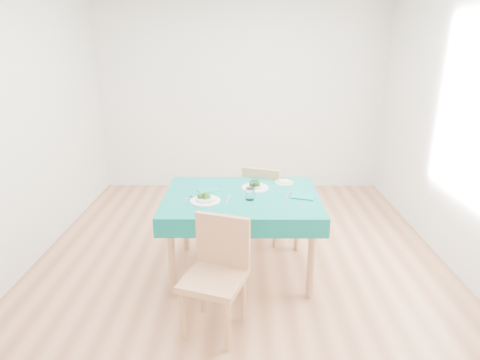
{
  "coord_description": "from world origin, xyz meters",
  "views": [
    {
      "loc": [
        0.02,
        -3.44,
        2.02
      ],
      "look_at": [
        0.0,
        0.0,
        0.85
      ],
      "focal_mm": 30.0,
      "sensor_mm": 36.0,
      "label": 1
    }
  ],
  "objects_px": {
    "table": "(241,234)",
    "side_plate": "(284,182)",
    "chair_near": "(213,268)",
    "bowl_near": "(205,197)",
    "bowl_far": "(255,184)",
    "chair_far": "(265,197)"
  },
  "relations": [
    {
      "from": "chair_near",
      "to": "bowl_far",
      "type": "xyz_separation_m",
      "value": [
        0.32,
        1.0,
        0.28
      ]
    },
    {
      "from": "chair_far",
      "to": "bowl_near",
      "type": "relative_size",
      "value": 3.78
    },
    {
      "from": "chair_near",
      "to": "side_plate",
      "type": "relative_size",
      "value": 5.88
    },
    {
      "from": "chair_near",
      "to": "table",
      "type": "bearing_deg",
      "value": 95.11
    },
    {
      "from": "chair_far",
      "to": "side_plate",
      "type": "relative_size",
      "value": 5.45
    },
    {
      "from": "bowl_far",
      "to": "chair_far",
      "type": "bearing_deg",
      "value": 75.5
    },
    {
      "from": "chair_far",
      "to": "bowl_far",
      "type": "distance_m",
      "value": 0.59
    },
    {
      "from": "side_plate",
      "to": "bowl_near",
      "type": "bearing_deg",
      "value": -145.85
    },
    {
      "from": "chair_near",
      "to": "side_plate",
      "type": "distance_m",
      "value": 1.33
    },
    {
      "from": "chair_near",
      "to": "bowl_near",
      "type": "xyz_separation_m",
      "value": [
        -0.11,
        0.67,
        0.28
      ]
    },
    {
      "from": "table",
      "to": "side_plate",
      "type": "distance_m",
      "value": 0.65
    },
    {
      "from": "chair_near",
      "to": "bowl_near",
      "type": "height_order",
      "value": "chair_near"
    },
    {
      "from": "chair_near",
      "to": "bowl_far",
      "type": "relative_size",
      "value": 4.15
    },
    {
      "from": "table",
      "to": "side_plate",
      "type": "height_order",
      "value": "side_plate"
    },
    {
      "from": "chair_near",
      "to": "side_plate",
      "type": "height_order",
      "value": "chair_near"
    },
    {
      "from": "chair_near",
      "to": "bowl_near",
      "type": "bearing_deg",
      "value": 117.73
    },
    {
      "from": "chair_far",
      "to": "side_plate",
      "type": "distance_m",
      "value": 0.46
    },
    {
      "from": "bowl_near",
      "to": "bowl_far",
      "type": "xyz_separation_m",
      "value": [
        0.43,
        0.33,
        -0.0
      ]
    },
    {
      "from": "bowl_near",
      "to": "chair_near",
      "type": "bearing_deg",
      "value": -80.86
    },
    {
      "from": "chair_far",
      "to": "bowl_far",
      "type": "relative_size",
      "value": 3.85
    },
    {
      "from": "chair_far",
      "to": "table",
      "type": "bearing_deg",
      "value": 87.68
    },
    {
      "from": "table",
      "to": "bowl_near",
      "type": "height_order",
      "value": "bowl_near"
    }
  ]
}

